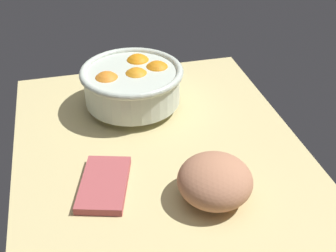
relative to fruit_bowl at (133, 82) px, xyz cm
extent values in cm
cube|color=#D3C181|center=(-18.09, -2.23, -7.85)|extent=(74.50, 58.98, 3.00)
cylinder|color=silver|center=(-0.26, 0.22, -5.42)|extent=(8.89, 8.89, 1.86)
cylinder|color=silver|center=(-0.26, 0.22, -0.77)|extent=(21.89, 21.89, 7.43)
torus|color=silver|center=(-0.26, 0.22, 2.95)|extent=(23.49, 23.49, 1.60)
sphere|color=orange|center=(-1.13, -0.67, 0.75)|extent=(6.56, 6.56, 6.56)
sphere|color=orange|center=(-1.53, 6.03, 0.78)|extent=(6.70, 6.70, 6.70)
sphere|color=orange|center=(5.28, -2.67, 0.80)|extent=(6.85, 6.85, 6.85)
sphere|color=orange|center=(0.84, -5.91, 0.77)|extent=(6.68, 6.68, 6.68)
ellipsoid|color=tan|center=(-33.66, -8.43, -2.35)|extent=(15.92, 15.90, 8.00)
cube|color=#AE4C4E|center=(-26.35, 10.33, -5.58)|extent=(16.20, 12.02, 1.53)
camera|label=1|loc=(-86.77, 13.16, 49.17)|focal=46.53mm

